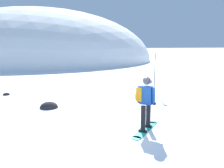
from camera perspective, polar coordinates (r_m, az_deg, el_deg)
name	(u,v)px	position (r m, az deg, el deg)	size (l,w,h in m)	color
ground_plane	(126,128)	(7.69, 3.47, -10.76)	(300.00, 300.00, 0.00)	white
ridge_peak_main	(41,61)	(40.38, -17.06, 5.50)	(36.38, 32.74, 16.70)	white
snowboarder_main	(145,102)	(7.33, 8.19, -4.35)	(1.33, 1.43, 1.71)	#23B7A3
piste_marker_near	(155,71)	(12.68, 10.50, 3.22)	(0.20, 0.20, 2.27)	black
rock_dark	(6,95)	(13.69, -24.58, -2.49)	(0.37, 0.31, 0.26)	#282628
rock_mid	(49,108)	(10.33, -15.27, -5.70)	(0.77, 0.66, 0.54)	#282628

